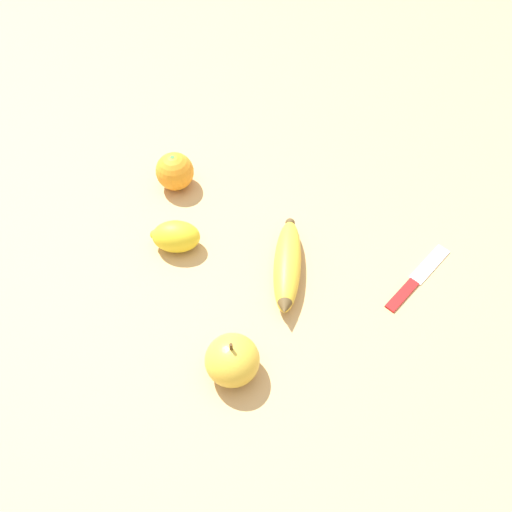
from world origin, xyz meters
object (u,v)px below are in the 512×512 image
Objects in this scene: apple at (232,360)px; lemon at (176,237)px; banana at (287,265)px; paring_knife at (416,279)px; orange at (175,171)px.

lemon is (0.20, -0.13, -0.01)m from apple.
apple is at bearing 146.48° from lemon.
banana is at bearing -83.62° from apple.
apple is at bearing -108.63° from paring_knife.
apple reaches higher than banana.
orange is 0.42× the size of paring_knife.
apple is 0.32m from paring_knife.
orange is 0.38m from apple.
banana is 1.11× the size of paring_knife.
apple reaches higher than orange.
lemon is at bearing -101.23° from banana.
apple reaches higher than lemon.
orange is (0.27, -0.06, 0.01)m from banana.
banana is 2.65× the size of orange.
paring_knife is (-0.18, -0.10, -0.02)m from banana.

